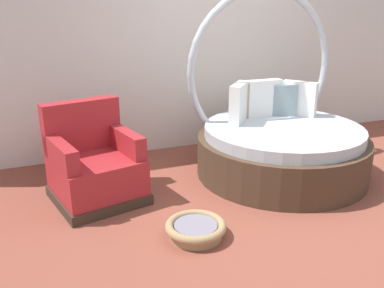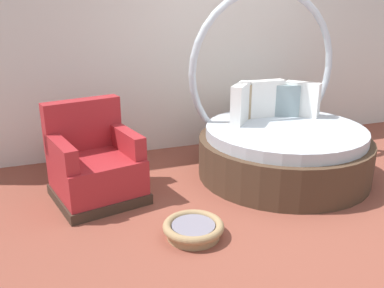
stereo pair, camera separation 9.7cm
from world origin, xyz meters
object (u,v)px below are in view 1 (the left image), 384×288
round_daybed (278,138)px  side_table (79,133)px  red_armchair (94,167)px  pet_basket (196,229)px

round_daybed → side_table: 2.27m
red_armchair → pet_basket: (0.65, -1.03, -0.26)m
round_daybed → side_table: size_ratio=3.90×
round_daybed → red_armchair: 2.04m
red_armchair → side_table: size_ratio=1.83×
red_armchair → side_table: 0.85m
round_daybed → pet_basket: size_ratio=3.98×
round_daybed → side_table: (-2.07, 0.92, 0.03)m
pet_basket → side_table: side_table is taller
red_armchair → side_table: (-0.03, 0.84, 0.10)m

